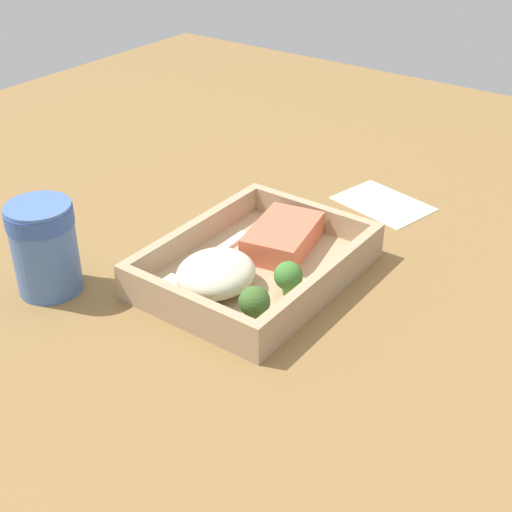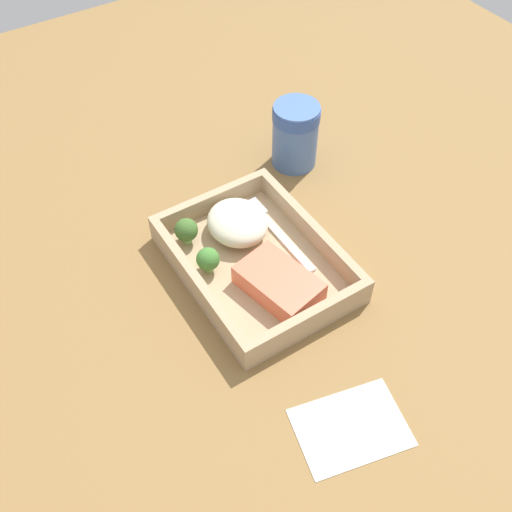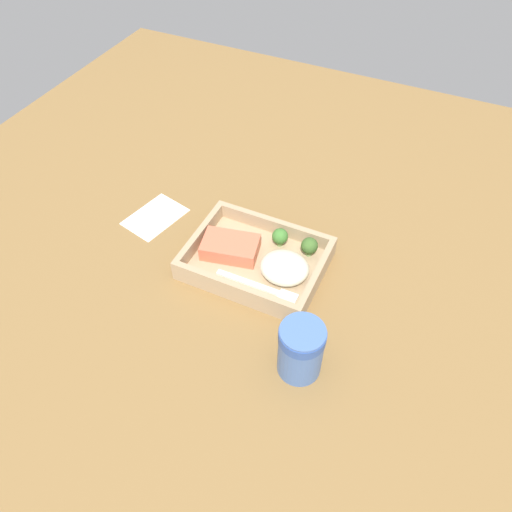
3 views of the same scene
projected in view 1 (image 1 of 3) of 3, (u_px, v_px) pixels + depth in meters
The scene contains 10 objects.
ground_plane at pixel (256, 283), 82.43cm from camera, with size 160.00×160.00×2.00cm, color olive.
takeout_tray at pixel (256, 272), 81.60cm from camera, with size 25.37×19.07×1.20cm, color tan.
tray_rim at pixel (256, 256), 80.49cm from camera, with size 25.37×19.07×3.09cm.
salmon_fillet at pixel (285, 237), 84.12cm from camera, with size 10.61×6.70×3.00cm, color #E46C4C.
mashed_potatoes at pixel (216, 273), 76.44cm from camera, with size 9.14×8.21×4.02cm, color beige.
broccoli_floret_1 at pixel (288, 277), 75.53cm from camera, with size 3.12×3.12×3.88cm.
broccoli_floret_2 at pixel (254, 302), 71.34cm from camera, with size 3.25×3.25×4.01cm.
fork at pixel (199, 264), 81.40cm from camera, with size 15.81×2.22×0.44cm.
paper_cup at pixel (44, 243), 76.70cm from camera, with size 7.23×7.23×10.47cm.
receipt_slip at pixel (383, 203), 97.39cm from camera, with size 8.66×12.19×0.24cm, color white.
Camera 1 is at (55.60, 40.55, 44.49)cm, focal length 50.00 mm.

